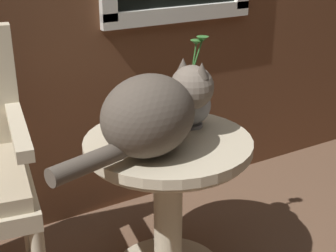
{
  "coord_description": "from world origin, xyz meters",
  "views": [
    {
      "loc": [
        -0.71,
        -1.27,
        1.29
      ],
      "look_at": [
        0.09,
        0.07,
        0.64
      ],
      "focal_mm": 52.37,
      "sensor_mm": 36.0,
      "label": 1
    }
  ],
  "objects": [
    {
      "name": "pewter_vase_with_ivy",
      "position": [
        0.22,
        0.13,
        0.7
      ],
      "size": [
        0.14,
        0.14,
        0.33
      ],
      "color": "#99999E",
      "rests_on": "wicker_side_table"
    },
    {
      "name": "cat",
      "position": [
        -0.0,
        0.01,
        0.73
      ],
      "size": [
        0.64,
        0.34,
        0.28
      ],
      "color": "brown",
      "rests_on": "wicker_side_table"
    },
    {
      "name": "wicker_side_table",
      "position": [
        0.09,
        0.07,
        0.42
      ],
      "size": [
        0.6,
        0.6,
        0.59
      ],
      "color": "beige",
      "rests_on": "ground_plane"
    }
  ]
}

